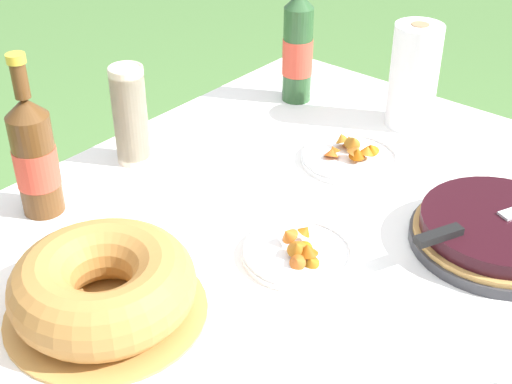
{
  "coord_description": "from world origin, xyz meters",
  "views": [
    {
      "loc": [
        -0.77,
        -0.55,
        1.45
      ],
      "look_at": [
        0.08,
        0.16,
        0.73
      ],
      "focal_mm": 50.0,
      "sensor_mm": 36.0,
      "label": 1
    }
  ],
  "objects_px": {
    "cider_bottle_green": "(298,48)",
    "cider_bottle_amber": "(35,156)",
    "bundt_cake": "(103,287)",
    "serving_knife": "(490,220)",
    "berry_tart": "(499,232)",
    "snack_plate_left": "(298,252)",
    "snack_plate_near": "(350,156)",
    "paper_towel_roll": "(414,76)",
    "cup_stack": "(130,116)"
  },
  "relations": [
    {
      "from": "snack_plate_left",
      "to": "cider_bottle_amber",
      "type": "bearing_deg",
      "value": 112.78
    },
    {
      "from": "bundt_cake",
      "to": "snack_plate_near",
      "type": "bearing_deg",
      "value": -2.52
    },
    {
      "from": "bundt_cake",
      "to": "cup_stack",
      "type": "relative_size",
      "value": 1.49
    },
    {
      "from": "bundt_cake",
      "to": "cider_bottle_green",
      "type": "xyz_separation_m",
      "value": [
        0.82,
        0.25,
        0.08
      ]
    },
    {
      "from": "cup_stack",
      "to": "snack_plate_near",
      "type": "bearing_deg",
      "value": -50.49
    },
    {
      "from": "berry_tart",
      "to": "cider_bottle_amber",
      "type": "relative_size",
      "value": 0.98
    },
    {
      "from": "snack_plate_near",
      "to": "cider_bottle_amber",
      "type": "bearing_deg",
      "value": 147.02
    },
    {
      "from": "berry_tart",
      "to": "cider_bottle_amber",
      "type": "distance_m",
      "value": 0.85
    },
    {
      "from": "cider_bottle_green",
      "to": "paper_towel_roll",
      "type": "relative_size",
      "value": 1.45
    },
    {
      "from": "cider_bottle_green",
      "to": "snack_plate_left",
      "type": "xyz_separation_m",
      "value": [
        -0.51,
        -0.4,
        -0.12
      ]
    },
    {
      "from": "cider_bottle_amber",
      "to": "snack_plate_near",
      "type": "bearing_deg",
      "value": -32.98
    },
    {
      "from": "paper_towel_roll",
      "to": "cider_bottle_green",
      "type": "bearing_deg",
      "value": 102.08
    },
    {
      "from": "cider_bottle_amber",
      "to": "serving_knife",
      "type": "bearing_deg",
      "value": -58.69
    },
    {
      "from": "cider_bottle_green",
      "to": "cider_bottle_amber",
      "type": "relative_size",
      "value": 1.11
    },
    {
      "from": "cider_bottle_green",
      "to": "snack_plate_left",
      "type": "height_order",
      "value": "cider_bottle_green"
    },
    {
      "from": "snack_plate_near",
      "to": "snack_plate_left",
      "type": "bearing_deg",
      "value": -160.9
    },
    {
      "from": "cider_bottle_green",
      "to": "snack_plate_near",
      "type": "distance_m",
      "value": 0.35
    },
    {
      "from": "cider_bottle_green",
      "to": "cup_stack",
      "type": "bearing_deg",
      "value": 170.25
    },
    {
      "from": "cider_bottle_amber",
      "to": "snack_plate_left",
      "type": "bearing_deg",
      "value": -67.22
    },
    {
      "from": "serving_knife",
      "to": "paper_towel_roll",
      "type": "relative_size",
      "value": 1.45
    },
    {
      "from": "cup_stack",
      "to": "cider_bottle_amber",
      "type": "xyz_separation_m",
      "value": [
        -0.24,
        -0.01,
        0.01
      ]
    },
    {
      "from": "cider_bottle_green",
      "to": "paper_towel_roll",
      "type": "height_order",
      "value": "cider_bottle_green"
    },
    {
      "from": "cup_stack",
      "to": "cider_bottle_amber",
      "type": "bearing_deg",
      "value": -177.52
    },
    {
      "from": "berry_tart",
      "to": "snack_plate_left",
      "type": "distance_m",
      "value": 0.36
    },
    {
      "from": "bundt_cake",
      "to": "serving_knife",
      "type": "bearing_deg",
      "value": -35.39
    },
    {
      "from": "serving_knife",
      "to": "cider_bottle_amber",
      "type": "xyz_separation_m",
      "value": [
        -0.43,
        0.7,
        0.06
      ]
    },
    {
      "from": "serving_knife",
      "to": "bundt_cake",
      "type": "bearing_deg",
      "value": 168.3
    },
    {
      "from": "cup_stack",
      "to": "cider_bottle_green",
      "type": "height_order",
      "value": "cider_bottle_green"
    },
    {
      "from": "snack_plate_left",
      "to": "berry_tart",
      "type": "bearing_deg",
      "value": -43.95
    },
    {
      "from": "snack_plate_left",
      "to": "serving_knife",
      "type": "bearing_deg",
      "value": -45.69
    },
    {
      "from": "cider_bottle_amber",
      "to": "snack_plate_left",
      "type": "height_order",
      "value": "cider_bottle_amber"
    },
    {
      "from": "paper_towel_roll",
      "to": "snack_plate_left",
      "type": "bearing_deg",
      "value": -169.04
    },
    {
      "from": "cup_stack",
      "to": "paper_towel_roll",
      "type": "height_order",
      "value": "paper_towel_roll"
    },
    {
      "from": "paper_towel_roll",
      "to": "bundt_cake",
      "type": "bearing_deg",
      "value": 177.71
    },
    {
      "from": "berry_tart",
      "to": "cider_bottle_amber",
      "type": "bearing_deg",
      "value": 122.45
    },
    {
      "from": "serving_knife",
      "to": "paper_towel_roll",
      "type": "xyz_separation_m",
      "value": [
        0.34,
        0.35,
        0.06
      ]
    },
    {
      "from": "berry_tart",
      "to": "bundt_cake",
      "type": "relative_size",
      "value": 0.98
    },
    {
      "from": "snack_plate_left",
      "to": "paper_towel_roll",
      "type": "height_order",
      "value": "paper_towel_roll"
    },
    {
      "from": "berry_tart",
      "to": "cider_bottle_amber",
      "type": "height_order",
      "value": "cider_bottle_amber"
    },
    {
      "from": "cup_stack",
      "to": "snack_plate_left",
      "type": "relative_size",
      "value": 1.08
    },
    {
      "from": "cider_bottle_amber",
      "to": "snack_plate_left",
      "type": "xyz_separation_m",
      "value": [
        0.2,
        -0.47,
        -0.11
      ]
    },
    {
      "from": "serving_knife",
      "to": "cider_bottle_green",
      "type": "bearing_deg",
      "value": 89.82
    },
    {
      "from": "snack_plate_near",
      "to": "cider_bottle_green",
      "type": "bearing_deg",
      "value": 58.12
    },
    {
      "from": "berry_tart",
      "to": "serving_knife",
      "type": "distance_m",
      "value": 0.05
    },
    {
      "from": "cider_bottle_green",
      "to": "cider_bottle_amber",
      "type": "xyz_separation_m",
      "value": [
        -0.71,
        0.07,
        -0.02
      ]
    },
    {
      "from": "cider_bottle_green",
      "to": "snack_plate_near",
      "type": "bearing_deg",
      "value": -121.88
    },
    {
      "from": "cider_bottle_green",
      "to": "snack_plate_left",
      "type": "bearing_deg",
      "value": -142.37
    },
    {
      "from": "bundt_cake",
      "to": "snack_plate_left",
      "type": "relative_size",
      "value": 1.61
    },
    {
      "from": "cider_bottle_green",
      "to": "serving_knife",
      "type": "bearing_deg",
      "value": -113.87
    },
    {
      "from": "berry_tart",
      "to": "cider_bottle_green",
      "type": "relative_size",
      "value": 0.89
    }
  ]
}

